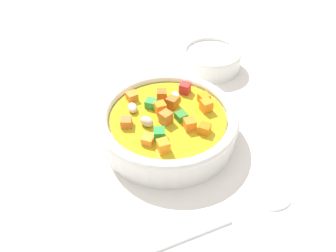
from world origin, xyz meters
TOP-DOWN VIEW (x-y plane):
  - ground_plane at (0.00, 0.00)cm, footprint 140.00×140.00cm
  - soup_bowl_main at (0.00, -0.00)cm, footprint 20.36×20.36cm
  - spoon at (-11.78, 11.56)cm, footprint 17.89×14.13cm
  - side_bowl_small at (-3.07, -20.23)cm, footprint 11.12×11.12cm

SIDE VIEW (x-z plane):
  - ground_plane at x=0.00cm, z-range -2.00..0.00cm
  - spoon at x=-11.78cm, z-range -0.05..0.88cm
  - side_bowl_small at x=-3.07cm, z-range 0.07..3.94cm
  - soup_bowl_main at x=0.00cm, z-range -0.22..5.48cm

